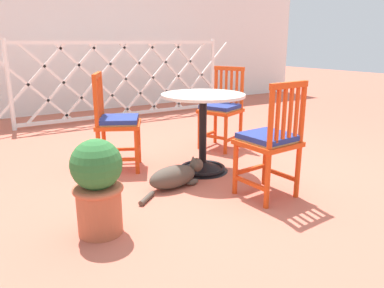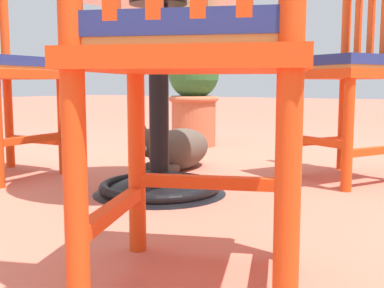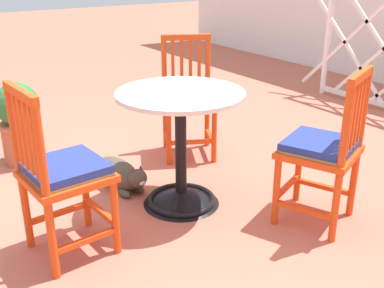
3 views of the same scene
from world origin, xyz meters
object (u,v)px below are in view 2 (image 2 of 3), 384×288
(orange_chair_at_corner, at_px, (351,71))
(orange_chair_near_fence, at_px, (194,53))
(tabby_cat, at_px, (175,150))
(terracotta_planter, at_px, (194,95))
(cafe_table, at_px, (159,115))

(orange_chair_at_corner, bearing_deg, orange_chair_near_fence, 2.50)
(orange_chair_near_fence, distance_m, orange_chair_at_corner, 1.27)
(orange_chair_near_fence, height_order, tabby_cat, orange_chair_near_fence)
(orange_chair_at_corner, xyz_separation_m, terracotta_planter, (-0.56, -1.13, -0.12))
(orange_chair_near_fence, relative_size, orange_chair_at_corner, 1.00)
(orange_chair_near_fence, bearing_deg, cafe_table, -138.64)
(cafe_table, height_order, tabby_cat, cafe_table)
(cafe_table, distance_m, orange_chair_at_corner, 0.83)
(cafe_table, relative_size, orange_chair_near_fence, 0.83)
(cafe_table, xyz_separation_m, orange_chair_at_corner, (-0.65, 0.49, 0.16))
(orange_chair_near_fence, bearing_deg, terracotta_planter, -147.22)
(cafe_table, bearing_deg, orange_chair_near_fence, 41.36)
(orange_chair_at_corner, height_order, terracotta_planter, orange_chair_at_corner)
(tabby_cat, bearing_deg, cafe_table, 28.06)
(cafe_table, xyz_separation_m, tabby_cat, (-0.41, -0.22, -0.19))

